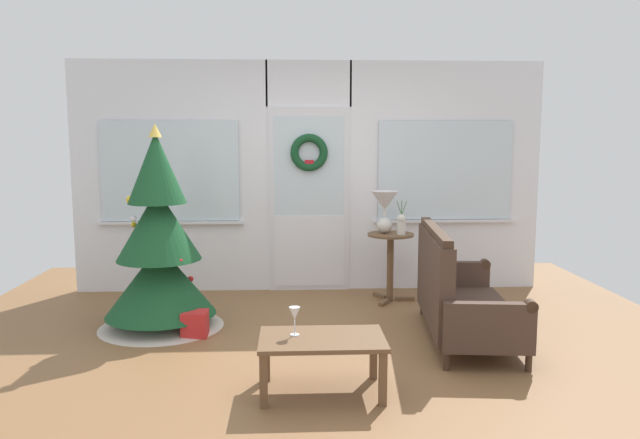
# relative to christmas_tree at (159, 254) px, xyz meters

# --- Properties ---
(ground_plane) EXTENTS (6.76, 6.76, 0.00)m
(ground_plane) POSITION_rel_christmas_tree_xyz_m (1.39, -0.73, -0.67)
(ground_plane) COLOR brown
(back_wall_with_door) EXTENTS (5.20, 0.19, 2.55)m
(back_wall_with_door) POSITION_rel_christmas_tree_xyz_m (1.39, 1.35, 0.61)
(back_wall_with_door) COLOR white
(back_wall_with_door) RESTS_ON ground
(christmas_tree) EXTENTS (1.12, 1.12, 1.83)m
(christmas_tree) POSITION_rel_christmas_tree_xyz_m (0.00, 0.00, 0.00)
(christmas_tree) COLOR #4C331E
(christmas_tree) RESTS_ON ground
(settee_sofa) EXTENTS (0.85, 1.64, 0.96)m
(settee_sofa) POSITION_rel_christmas_tree_xyz_m (2.59, -0.46, -0.30)
(settee_sofa) COLOR #3D281C
(settee_sofa) RESTS_ON ground
(side_table) EXTENTS (0.50, 0.48, 0.72)m
(side_table) POSITION_rel_christmas_tree_xyz_m (2.22, 0.78, -0.16)
(side_table) COLOR brown
(side_table) RESTS_ON ground
(table_lamp) EXTENTS (0.28, 0.28, 0.44)m
(table_lamp) POSITION_rel_christmas_tree_xyz_m (2.16, 0.82, 0.33)
(table_lamp) COLOR silver
(table_lamp) RESTS_ON side_table
(flower_vase) EXTENTS (0.11, 0.10, 0.35)m
(flower_vase) POSITION_rel_christmas_tree_xyz_m (2.32, 0.72, 0.17)
(flower_vase) COLOR beige
(flower_vase) RESTS_ON side_table
(coffee_table) EXTENTS (0.84, 0.52, 0.38)m
(coffee_table) POSITION_rel_christmas_tree_xyz_m (1.38, -1.52, -0.34)
(coffee_table) COLOR brown
(coffee_table) RESTS_ON ground
(wine_glass) EXTENTS (0.08, 0.08, 0.20)m
(wine_glass) POSITION_rel_christmas_tree_xyz_m (1.20, -1.47, -0.15)
(wine_glass) COLOR silver
(wine_glass) RESTS_ON coffee_table
(gift_box) EXTENTS (0.22, 0.20, 0.22)m
(gift_box) POSITION_rel_christmas_tree_xyz_m (0.35, -0.29, -0.56)
(gift_box) COLOR red
(gift_box) RESTS_ON ground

